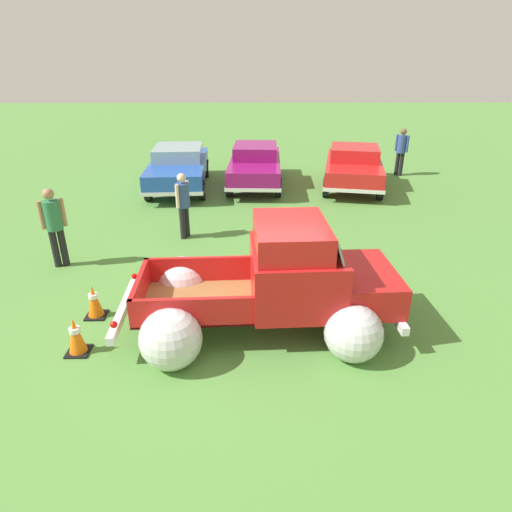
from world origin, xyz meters
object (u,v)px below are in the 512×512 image
object	(u,v)px
show_car_1	(255,164)
lane_cone_0	(76,336)
vintage_pickup_truck	(279,288)
spectator_0	(401,149)
spectator_2	(183,202)
show_car_0	(179,166)
spectator_1	(54,223)
show_car_2	(354,166)
lane_cone_1	(94,301)

from	to	relation	value
show_car_1	lane_cone_0	distance (m)	10.35
vintage_pickup_truck	spectator_0	bearing A→B (deg)	60.43
show_car_1	spectator_2	bearing A→B (deg)	-17.87
vintage_pickup_truck	show_car_0	size ratio (longest dim) A/B	0.98
vintage_pickup_truck	show_car_1	distance (m)	9.20
show_car_0	spectator_1	bearing A→B (deg)	-17.96
show_car_0	show_car_2	xyz separation A→B (m)	(6.19, -0.06, -0.00)
spectator_2	lane_cone_0	xyz separation A→B (m)	(-1.05, -4.85, -0.65)
show_car_2	show_car_0	bearing A→B (deg)	-79.25
show_car_1	spectator_1	size ratio (longest dim) A/B	2.55
show_car_1	spectator_2	distance (m)	5.40
show_car_0	show_car_1	world-z (taller)	same
spectator_0	spectator_1	bearing A→B (deg)	-9.93
spectator_1	lane_cone_0	world-z (taller)	spectator_1
spectator_2	lane_cone_1	world-z (taller)	spectator_2
vintage_pickup_truck	show_car_2	size ratio (longest dim) A/B	1.06
show_car_0	spectator_2	size ratio (longest dim) A/B	2.83
show_car_2	lane_cone_1	size ratio (longest dim) A/B	7.02
show_car_1	lane_cone_1	bearing A→B (deg)	-16.18
show_car_2	lane_cone_0	world-z (taller)	show_car_2
show_car_0	spectator_0	bearing A→B (deg)	98.21
lane_cone_0	lane_cone_1	xyz separation A→B (m)	(-0.06, 1.06, 0.00)
vintage_pickup_truck	show_car_1	world-z (taller)	vintage_pickup_truck
spectator_1	lane_cone_1	bearing A→B (deg)	-171.39
show_car_1	show_car_2	world-z (taller)	same
spectator_0	spectator_1	world-z (taller)	spectator_0
spectator_2	lane_cone_0	world-z (taller)	spectator_2
vintage_pickup_truck	show_car_0	xyz separation A→B (m)	(-3.03, 8.89, 0.03)
spectator_0	show_car_2	bearing A→B (deg)	-10.67
spectator_2	vintage_pickup_truck	bearing A→B (deg)	144.92
lane_cone_0	show_car_2	bearing A→B (deg)	56.13
show_car_1	show_car_2	distance (m)	3.50
spectator_0	lane_cone_0	bearing A→B (deg)	4.08
vintage_pickup_truck	show_car_2	xyz separation A→B (m)	(3.17, 8.83, 0.03)
show_car_1	spectator_0	xyz separation A→B (m)	(5.68, 1.35, 0.26)
vintage_pickup_truck	show_car_0	world-z (taller)	vintage_pickup_truck
show_car_0	show_car_2	distance (m)	6.19
vintage_pickup_truck	lane_cone_1	xyz separation A→B (m)	(-3.30, 0.35, -0.45)
show_car_1	spectator_1	distance (m)	8.05
show_car_0	lane_cone_0	size ratio (longest dim) A/B	7.60
vintage_pickup_truck	spectator_2	size ratio (longest dim) A/B	2.78
show_car_0	lane_cone_1	bearing A→B (deg)	-4.79
spectator_0	spectator_2	distance (m)	9.92
vintage_pickup_truck	show_car_2	bearing A→B (deg)	67.70
spectator_0	spectator_2	xyz separation A→B (m)	(-7.56, -6.42, -0.08)
show_car_2	spectator_2	distance (m)	7.13
show_car_1	spectator_0	distance (m)	5.85
show_car_0	lane_cone_1	distance (m)	8.56
vintage_pickup_truck	show_car_0	bearing A→B (deg)	106.20
show_car_1	spectator_1	world-z (taller)	spectator_1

